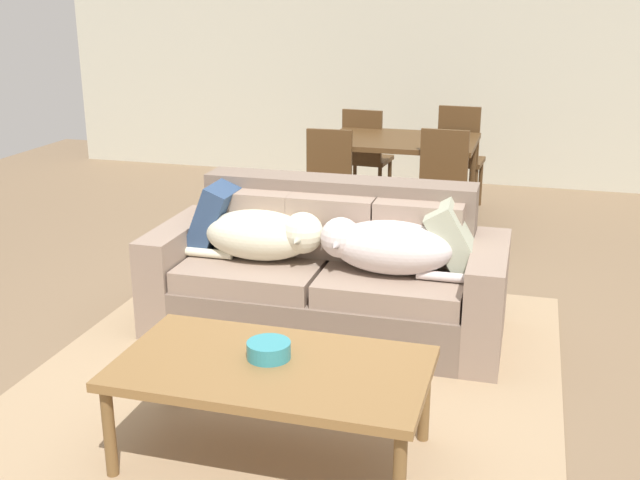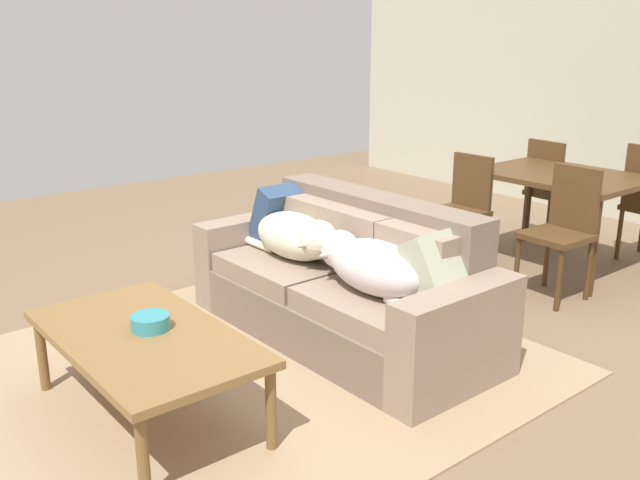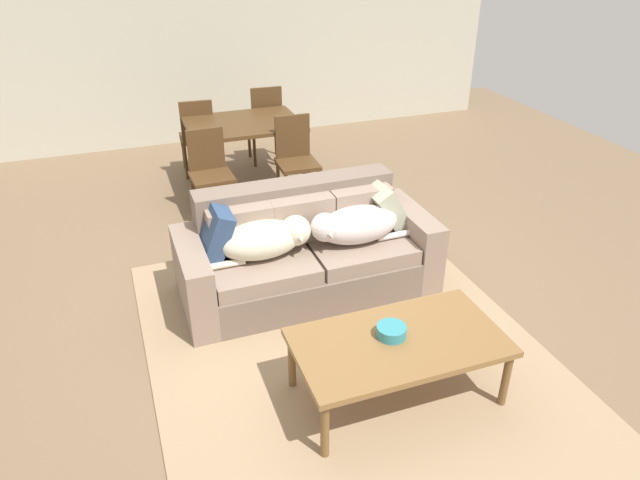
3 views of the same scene
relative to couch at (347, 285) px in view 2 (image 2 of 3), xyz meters
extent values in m
plane|color=brown|center=(0.00, -0.05, -0.33)|extent=(10.00, 10.00, 0.00)
cube|color=#9F8462|center=(0.00, -0.85, -0.32)|extent=(2.68, 3.29, 0.01)
cube|color=#746254|center=(0.00, -0.06, -0.17)|extent=(1.62, 0.86, 0.30)
cube|color=gray|center=(-0.40, -0.06, 0.04)|extent=(0.79, 0.82, 0.12)
cube|color=gray|center=(0.40, -0.05, 0.04)|extent=(0.79, 0.82, 0.12)
cube|color=#746254|center=(0.00, 0.24, 0.31)|extent=(1.61, 0.26, 0.42)
cube|color=gray|center=(-0.50, 0.05, 0.27)|extent=(0.50, 0.16, 0.35)
cube|color=gray|center=(0.00, 0.05, 0.27)|extent=(0.50, 0.16, 0.35)
cube|color=gray|center=(0.50, 0.06, 0.27)|extent=(0.50, 0.16, 0.35)
cube|color=gray|center=(-0.90, -0.07, -0.04)|extent=(0.20, 0.84, 0.58)
cube|color=gray|center=(0.90, -0.05, -0.04)|extent=(0.20, 0.84, 0.58)
ellipsoid|color=beige|center=(-0.39, -0.10, 0.24)|extent=(0.63, 0.34, 0.29)
sphere|color=beige|center=(-0.12, -0.12, 0.28)|extent=(0.23, 0.23, 0.23)
cone|color=#A5A28B|center=(-0.12, -0.23, 0.27)|extent=(0.11, 0.13, 0.10)
cylinder|color=beige|center=(-0.67, -0.17, 0.13)|extent=(0.28, 0.05, 0.05)
ellipsoid|color=silver|center=(0.39, -0.13, 0.24)|extent=(0.66, 0.35, 0.29)
sphere|color=silver|center=(0.11, -0.15, 0.28)|extent=(0.22, 0.22, 0.22)
cone|color=#A29795|center=(0.11, -0.25, 0.27)|extent=(0.10, 0.12, 0.10)
cylinder|color=silver|center=(0.69, -0.19, 0.13)|extent=(0.30, 0.05, 0.05)
cube|color=navy|center=(-0.71, 0.04, 0.29)|extent=(0.29, 0.42, 0.44)
cube|color=#A8AE93|center=(0.71, 0.05, 0.28)|extent=(0.35, 0.41, 0.42)
cube|color=olive|center=(0.13, -1.37, 0.10)|extent=(1.28, 0.71, 0.04)
cylinder|color=brown|center=(-0.45, -1.68, -0.12)|extent=(0.05, 0.05, 0.40)
cylinder|color=brown|center=(0.72, -1.68, -0.12)|extent=(0.05, 0.05, 0.40)
cylinder|color=brown|center=(-0.45, -1.07, -0.12)|extent=(0.05, 0.05, 0.40)
cylinder|color=brown|center=(0.72, -1.07, -0.12)|extent=(0.05, 0.05, 0.40)
cylinder|color=teal|center=(0.10, -1.32, 0.15)|extent=(0.18, 0.18, 0.07)
cube|color=#4C331A|center=(0.03, 2.16, 0.40)|extent=(1.20, 0.90, 0.04)
cylinder|color=#412B16|center=(-0.52, 1.76, 0.03)|extent=(0.05, 0.05, 0.70)
cylinder|color=#412B16|center=(0.58, 1.76, 0.03)|extent=(0.05, 0.05, 0.70)
cylinder|color=#412B16|center=(-0.52, 2.56, 0.03)|extent=(0.05, 0.05, 0.70)
cube|color=#4C331A|center=(-0.45, 1.52, 0.11)|extent=(0.41, 0.41, 0.04)
cube|color=#4C331A|center=(-0.46, 1.70, 0.34)|extent=(0.36, 0.05, 0.42)
cylinder|color=#442D17|center=(-0.62, 1.34, -0.12)|extent=(0.04, 0.04, 0.42)
cylinder|color=#442D17|center=(-0.28, 1.36, -0.12)|extent=(0.04, 0.04, 0.42)
cylinder|color=#442D17|center=(-0.63, 1.68, -0.12)|extent=(0.04, 0.04, 0.42)
cylinder|color=#442D17|center=(-0.29, 1.70, -0.12)|extent=(0.04, 0.04, 0.42)
cube|color=#4C331A|center=(0.43, 1.52, 0.13)|extent=(0.41, 0.41, 0.04)
cube|color=#4C331A|center=(0.44, 1.70, 0.37)|extent=(0.36, 0.05, 0.44)
cylinder|color=#442D17|center=(0.25, 1.35, -0.11)|extent=(0.04, 0.04, 0.43)
cylinder|color=#442D17|center=(0.59, 1.34, -0.11)|extent=(0.04, 0.04, 0.43)
cylinder|color=#442D17|center=(0.26, 1.69, -0.11)|extent=(0.04, 0.04, 0.43)
cylinder|color=#442D17|center=(0.60, 1.68, -0.11)|extent=(0.04, 0.04, 0.43)
cube|color=#4C331A|center=(-0.38, 2.76, 0.10)|extent=(0.43, 0.43, 0.04)
cube|color=#4C331A|center=(-0.40, 2.58, 0.35)|extent=(0.36, 0.06, 0.46)
cylinder|color=#442D17|center=(-0.20, 2.92, -0.12)|extent=(0.04, 0.04, 0.41)
cylinder|color=#442D17|center=(-0.54, 2.94, -0.12)|extent=(0.04, 0.04, 0.41)
cylinder|color=#442D17|center=(-0.23, 2.58, -0.12)|extent=(0.04, 0.04, 0.41)
cylinder|color=#442D17|center=(-0.57, 2.60, -0.12)|extent=(0.04, 0.04, 0.41)
cylinder|color=#442D17|center=(0.27, 2.71, -0.12)|extent=(0.04, 0.04, 0.42)
camera|label=1|loc=(1.10, -4.06, 1.56)|focal=43.58mm
camera|label=2|loc=(2.98, -2.62, 1.48)|focal=39.34mm
camera|label=3|loc=(-1.27, -3.85, 2.37)|focal=33.05mm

